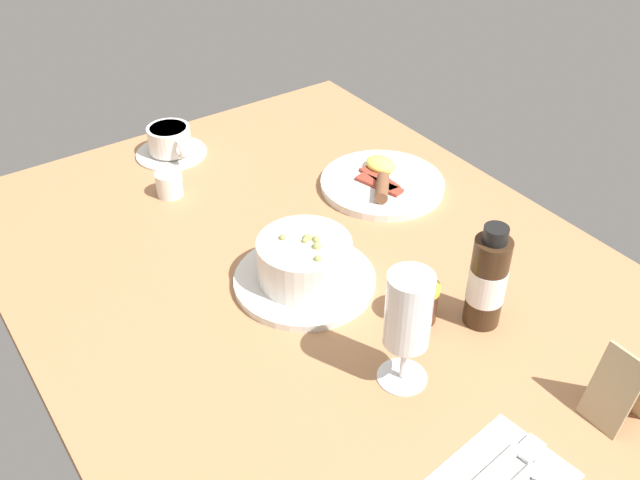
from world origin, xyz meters
The scene contains 9 objects.
ground_plane centered at (0.00, 0.00, -1.50)cm, with size 110.00×84.00×3.00cm, color #A8754C.
porridge_bowl centered at (1.99, -2.91, 3.70)cm, with size 21.13×21.13×8.41cm.
coffee_cup centered at (-44.53, -2.59, 2.62)cm, with size 13.59×13.44×5.72cm.
creamer_jug centered at (-31.61, -8.79, 2.26)cm, with size 4.72×5.41×5.00cm.
wine_glass centered at (24.60, -3.08, 10.74)cm, with size 6.46×6.46×16.73cm.
jam_jar centered at (17.23, 6.00, 3.01)cm, with size 5.40×5.40×5.94cm.
sauce_bottle_brown centered at (22.60, 12.88, 7.17)cm, with size 5.18×5.18×15.93cm.
breakfast_plate centered at (-12.41, 23.32, 0.96)cm, with size 22.08×22.08×3.70cm.
menu_card centered at (43.55, 13.74, 5.15)cm, with size 5.46×5.83×10.40cm.
Camera 1 is at (70.05, -47.41, 68.64)cm, focal length 40.02 mm.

